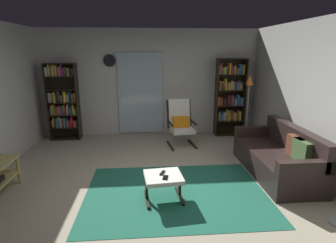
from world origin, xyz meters
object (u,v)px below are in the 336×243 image
bookshelf_near_tv (63,101)px  leather_sofa (279,157)px  bookshelf_near_sofa (230,95)px  floor_lamp_by_shelf (249,91)px  ottoman (163,179)px  lounge_armchair (180,122)px  wall_clock (109,61)px  cell_phone (165,178)px  tv_remote (162,173)px

bookshelf_near_tv → leather_sofa: 4.85m
bookshelf_near_sofa → floor_lamp_by_shelf: (0.19, -0.72, 0.22)m
leather_sofa → ottoman: size_ratio=3.37×
bookshelf_near_tv → lounge_armchair: (2.72, -0.63, -0.38)m
leather_sofa → wall_clock: 4.30m
ottoman → wall_clock: 3.71m
bookshelf_near_sofa → ottoman: size_ratio=3.36×
cell_phone → bookshelf_near_tv: bearing=136.9°
bookshelf_near_sofa → tv_remote: size_ratio=13.23×
wall_clock → leather_sofa: bearing=-38.7°
ottoman → tv_remote: 0.09m
lounge_armchair → tv_remote: bearing=-103.4°
leather_sofa → wall_clock: bearing=141.3°
cell_phone → wall_clock: size_ratio=0.48×
ottoman → leather_sofa: bearing=18.6°
bookshelf_near_tv → wall_clock: wall_clock is taller
ottoman → cell_phone: size_ratio=4.05×
leather_sofa → lounge_armchair: (-1.51, 1.65, 0.24)m
floor_lamp_by_shelf → cell_phone: bearing=-130.4°
bookshelf_near_tv → bookshelf_near_sofa: bookshelf_near_sofa is taller
bookshelf_near_tv → floor_lamp_by_shelf: 4.29m
bookshelf_near_sofa → ottoman: bearing=-121.5°
bookshelf_near_sofa → leather_sofa: size_ratio=1.00×
bookshelf_near_tv → ottoman: (2.19, -2.97, -0.61)m
bookshelf_near_sofa → leather_sofa: (0.21, -2.31, -0.71)m
wall_clock → tv_remote: bearing=-71.1°
ottoman → tv_remote: tv_remote is taller
floor_lamp_by_shelf → leather_sofa: bearing=-89.6°
bookshelf_near_sofa → floor_lamp_by_shelf: bookshelf_near_sofa is taller
wall_clock → ottoman: bearing=-71.3°
bookshelf_near_tv → ottoman: bearing=-53.7°
lounge_armchair → ottoman: bearing=-102.8°
leather_sofa → lounge_armchair: 2.25m
lounge_armchair → tv_remote: size_ratio=7.10×
floor_lamp_by_shelf → ottoman: bearing=-131.8°
bookshelf_near_tv → wall_clock: bearing=11.3°
bookshelf_near_sofa → leather_sofa: bearing=-84.9°
bookshelf_near_sofa → cell_phone: 3.63m
lounge_armchair → ottoman: 2.41m
tv_remote → floor_lamp_by_shelf: size_ratio=0.09×
lounge_armchair → ottoman: lounge_armchair is taller
leather_sofa → ottoman: (-2.04, -0.69, 0.01)m
ottoman → floor_lamp_by_shelf: bearing=48.2°
bookshelf_near_sofa → lounge_armchair: bookshelf_near_sofa is taller
lounge_armchair → tv_remote: 2.36m
lounge_armchair → cell_phone: size_ratio=7.30×
bookshelf_near_tv → ottoman: size_ratio=3.18×
bookshelf_near_tv → bookshelf_near_sofa: (4.02, 0.02, 0.09)m
bookshelf_near_tv → wall_clock: size_ratio=6.23×
cell_phone → floor_lamp_by_shelf: size_ratio=0.09×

